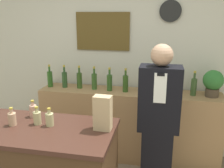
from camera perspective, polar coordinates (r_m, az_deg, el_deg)
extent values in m
cube|color=beige|center=(3.49, 0.59, 6.05)|extent=(5.20, 0.06, 2.70)
cube|color=brown|center=(3.43, -2.15, 11.94)|extent=(0.73, 0.02, 0.50)
cylinder|color=black|center=(3.33, 13.21, 15.93)|extent=(0.27, 0.03, 0.27)
cube|color=#9E754C|center=(3.45, 3.76, -9.29)|extent=(2.38, 0.43, 0.96)
cube|color=#3E231B|center=(2.30, -15.76, -10.09)|extent=(1.27, 0.69, 0.04)
cube|color=black|center=(2.89, 10.05, -16.97)|extent=(0.32, 0.25, 0.77)
cube|color=black|center=(2.58, 10.82, -3.30)|extent=(0.42, 0.25, 0.67)
cube|color=white|center=(2.41, 10.94, -0.97)|extent=(0.12, 0.01, 0.30)
cube|color=black|center=(2.37, 11.10, 2.13)|extent=(0.07, 0.01, 0.03)
sphere|color=tan|center=(2.47, 11.35, 6.51)|extent=(0.22, 0.22, 0.22)
cylinder|color=#4C3D2D|center=(3.30, 21.87, -1.79)|extent=(0.16, 0.16, 0.10)
sphere|color=#2D6B2D|center=(3.26, 22.15, 0.83)|extent=(0.24, 0.24, 0.24)
cube|color=tan|center=(2.12, -2.14, -6.64)|extent=(0.15, 0.10, 0.30)
cylinder|color=tan|center=(2.41, -21.86, -7.48)|extent=(0.07, 0.07, 0.11)
cylinder|color=tan|center=(2.38, -22.04, -5.78)|extent=(0.03, 0.03, 0.04)
cylinder|color=#B29933|center=(2.37, -22.11, -5.18)|extent=(0.03, 0.03, 0.01)
cylinder|color=tan|center=(2.53, -17.57, -5.91)|extent=(0.07, 0.07, 0.11)
cylinder|color=tan|center=(2.50, -17.72, -4.28)|extent=(0.03, 0.03, 0.04)
cylinder|color=#B29933|center=(2.50, -17.77, -3.70)|extent=(0.03, 0.03, 0.01)
cylinder|color=tan|center=(2.36, -16.72, -7.49)|extent=(0.07, 0.07, 0.11)
cylinder|color=tan|center=(2.33, -16.86, -5.75)|extent=(0.03, 0.03, 0.04)
cylinder|color=#B29933|center=(2.32, -16.92, -5.13)|extent=(0.03, 0.03, 0.01)
cylinder|color=tan|center=(2.30, -14.07, -7.91)|extent=(0.07, 0.07, 0.11)
cylinder|color=tan|center=(2.27, -14.19, -6.13)|extent=(0.03, 0.03, 0.04)
cylinder|color=#B29933|center=(2.26, -14.24, -5.50)|extent=(0.03, 0.03, 0.01)
cylinder|color=#2A571E|center=(3.57, -13.99, 1.08)|extent=(0.07, 0.07, 0.21)
cylinder|color=#2A571E|center=(3.54, -14.14, 3.33)|extent=(0.03, 0.03, 0.08)
cylinder|color=#B29933|center=(3.53, -14.19, 4.13)|extent=(0.03, 0.03, 0.03)
cylinder|color=#2B4C27|center=(3.49, -10.77, 0.95)|extent=(0.07, 0.07, 0.21)
cylinder|color=#2B4C27|center=(3.46, -10.89, 3.26)|extent=(0.03, 0.03, 0.08)
cylinder|color=#B29933|center=(3.45, -10.93, 4.07)|extent=(0.03, 0.03, 0.03)
cylinder|color=#2F4C1C|center=(3.42, -7.45, 0.79)|extent=(0.07, 0.07, 0.21)
cylinder|color=#2F4C1C|center=(3.39, -7.53, 3.14)|extent=(0.03, 0.03, 0.08)
cylinder|color=#B29933|center=(3.38, -7.56, 3.97)|extent=(0.03, 0.03, 0.03)
cylinder|color=#325524|center=(3.35, -4.07, 0.55)|extent=(0.07, 0.07, 0.21)
cylinder|color=#325524|center=(3.31, -4.12, 2.95)|extent=(0.03, 0.03, 0.08)
cylinder|color=#B29933|center=(3.30, -4.14, 3.80)|extent=(0.03, 0.03, 0.03)
cylinder|color=#2D5220|center=(3.28, -0.57, 0.27)|extent=(0.07, 0.07, 0.21)
cylinder|color=#2D5220|center=(3.24, -0.58, 2.72)|extent=(0.03, 0.03, 0.08)
cylinder|color=#B29933|center=(3.23, -0.58, 3.58)|extent=(0.03, 0.03, 0.03)
cylinder|color=#304F1D|center=(3.24, 3.09, 0.05)|extent=(0.07, 0.07, 0.21)
cylinder|color=#304F1D|center=(3.20, 3.13, 2.52)|extent=(0.03, 0.03, 0.08)
cylinder|color=#B29933|center=(3.19, 3.14, 3.40)|extent=(0.03, 0.03, 0.03)
cylinder|color=#2B4A1C|center=(3.22, 6.85, -0.12)|extent=(0.07, 0.07, 0.21)
cylinder|color=#2B4A1C|center=(3.19, 6.94, 2.36)|extent=(0.03, 0.03, 0.08)
cylinder|color=#B29933|center=(3.18, 6.97, 3.24)|extent=(0.03, 0.03, 0.03)
cylinder|color=#2E4C23|center=(3.24, 10.64, -0.21)|extent=(0.07, 0.07, 0.21)
cylinder|color=#2E4C23|center=(3.20, 10.77, 2.26)|extent=(0.03, 0.03, 0.08)
cylinder|color=#B29933|center=(3.19, 10.82, 3.14)|extent=(0.03, 0.03, 0.03)
cylinder|color=#2C4D25|center=(3.25, 14.39, -0.39)|extent=(0.07, 0.07, 0.21)
cylinder|color=#2C4D25|center=(3.21, 14.57, 2.08)|extent=(0.03, 0.03, 0.08)
cylinder|color=#B29933|center=(3.20, 14.63, 2.95)|extent=(0.03, 0.03, 0.03)
cylinder|color=#344E27|center=(3.25, 18.15, -0.69)|extent=(0.07, 0.07, 0.21)
cylinder|color=#344E27|center=(3.21, 18.37, 1.77)|extent=(0.03, 0.03, 0.08)
cylinder|color=#B29933|center=(3.20, 18.45, 2.64)|extent=(0.03, 0.03, 0.03)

